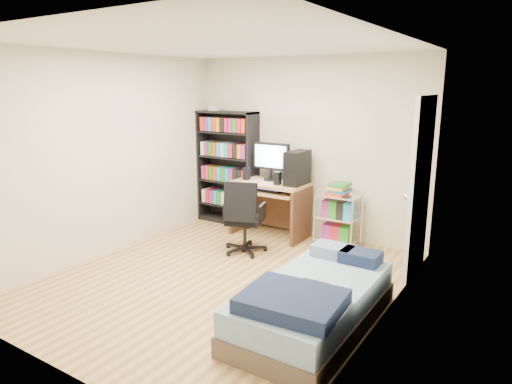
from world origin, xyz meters
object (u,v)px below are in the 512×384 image
Objects in this scene: media_shelf at (227,166)px; office_chair at (244,230)px; computer_desk at (278,187)px; bed at (313,303)px.

media_shelf reaches higher than office_chair.
media_shelf is 1.37× the size of computer_desk.
computer_desk is at bearing -10.03° from media_shelf.
computer_desk is (1.01, -0.18, -0.18)m from media_shelf.
computer_desk is at bearing 69.99° from office_chair.
office_chair reaches higher than bed.
office_chair is 0.53× the size of bed.
media_shelf is 3.45m from bed.
bed is (1.56, -1.21, -0.08)m from office_chair.
office_chair is at bearing 142.26° from bed.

